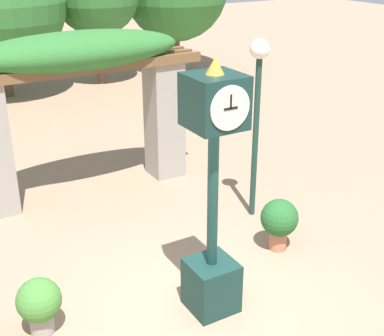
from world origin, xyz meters
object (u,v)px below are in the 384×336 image
pedestal_clock (213,198)px  potted_plant_far_left (279,220)px  lamp_post (258,92)px  potted_plant_near_left (39,303)px

pedestal_clock → potted_plant_far_left: size_ratio=3.96×
pedestal_clock → lamp_post: pedestal_clock is taller
potted_plant_near_left → potted_plant_far_left: (3.77, 0.08, 0.06)m
pedestal_clock → lamp_post: 2.82m
potted_plant_far_left → pedestal_clock: bearing=-157.2°
pedestal_clock → potted_plant_far_left: 2.14m
potted_plant_near_left → potted_plant_far_left: potted_plant_far_left is taller
pedestal_clock → potted_plant_far_left: (1.69, 0.71, -1.11)m
potted_plant_far_left → lamp_post: size_ratio=0.27×
pedestal_clock → potted_plant_near_left: bearing=163.1°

